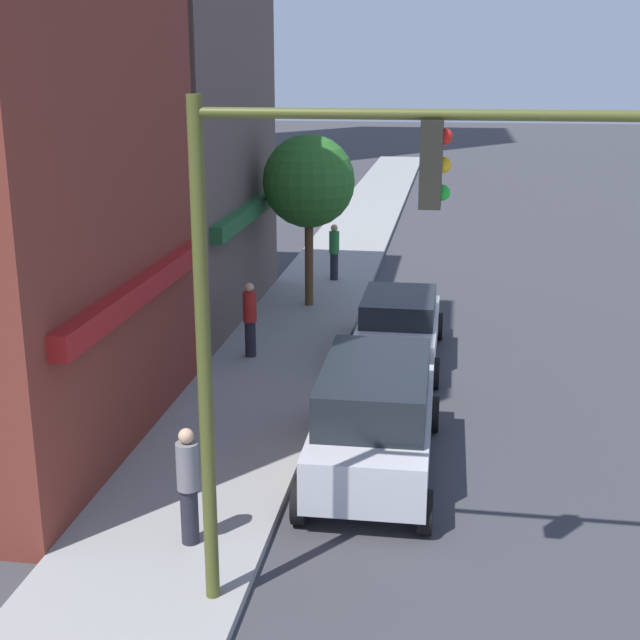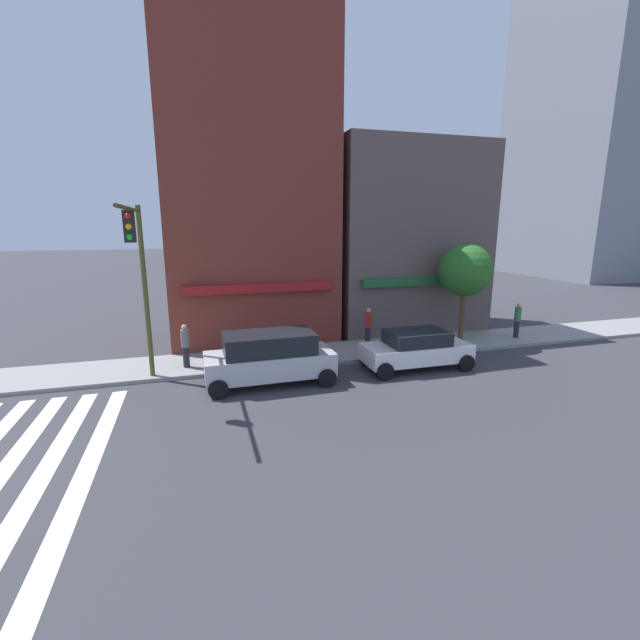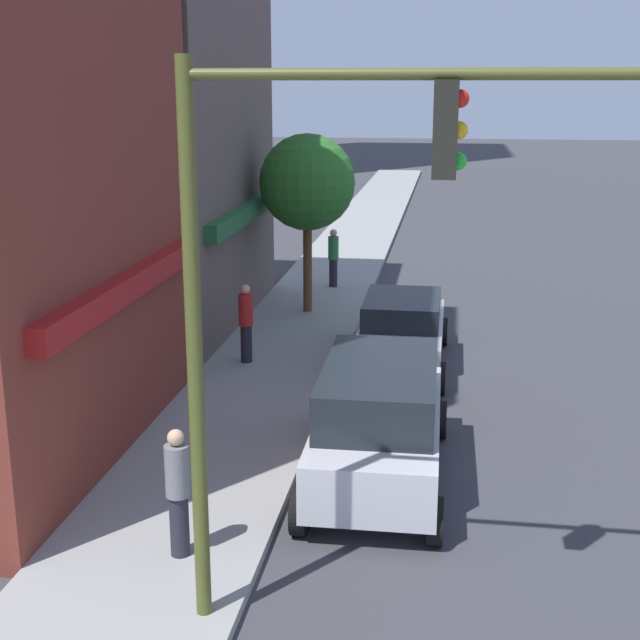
{
  "view_description": "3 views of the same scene",
  "coord_description": "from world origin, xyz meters",
  "px_view_note": "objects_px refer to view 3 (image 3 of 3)",
  "views": [
    {
      "loc": [
        -4.95,
        3.49,
        6.84
      ],
      "look_at": [
        11.42,
        6.0,
        2.0
      ],
      "focal_mm": 50.0,
      "sensor_mm": 36.0,
      "label": 1
    },
    {
      "loc": [
        6.62,
        -10.33,
        5.83
      ],
      "look_at": [
        11.42,
        6.0,
        2.0
      ],
      "focal_mm": 24.0,
      "sensor_mm": 36.0,
      "label": 2
    },
    {
      "loc": [
        -4.13,
        3.67,
        6.21
      ],
      "look_at": [
        11.42,
        6.0,
        2.0
      ],
      "focal_mm": 50.0,
      "sensor_mm": 36.0,
      "label": 3
    }
  ],
  "objects_px": {
    "pedestrian_grey_coat": "(178,490)",
    "pedestrian_red_jacket": "(246,322)",
    "suv_silver": "(379,420)",
    "street_tree": "(307,183)",
    "traffic_signal": "(292,259)",
    "pedestrian_green_top": "(333,257)",
    "sedan_white": "(402,330)"
  },
  "relations": [
    {
      "from": "sedan_white",
      "to": "pedestrian_red_jacket",
      "type": "xyz_separation_m",
      "value": [
        -0.71,
        3.41,
        0.23
      ]
    },
    {
      "from": "pedestrian_green_top",
      "to": "street_tree",
      "type": "bearing_deg",
      "value": 87.13
    },
    {
      "from": "traffic_signal",
      "to": "suv_silver",
      "type": "relative_size",
      "value": 1.37
    },
    {
      "from": "suv_silver",
      "to": "pedestrian_red_jacket",
      "type": "height_order",
      "value": "suv_silver"
    },
    {
      "from": "sedan_white",
      "to": "pedestrian_grey_coat",
      "type": "height_order",
      "value": "pedestrian_grey_coat"
    },
    {
      "from": "pedestrian_grey_coat",
      "to": "street_tree",
      "type": "height_order",
      "value": "street_tree"
    },
    {
      "from": "suv_silver",
      "to": "street_tree",
      "type": "xyz_separation_m",
      "value": [
        10.09,
        2.8,
        2.61
      ]
    },
    {
      "from": "pedestrian_grey_coat",
      "to": "street_tree",
      "type": "distance_m",
      "value": 13.35
    },
    {
      "from": "traffic_signal",
      "to": "sedan_white",
      "type": "distance_m",
      "value": 10.93
    },
    {
      "from": "pedestrian_red_jacket",
      "to": "street_tree",
      "type": "bearing_deg",
      "value": -58.89
    },
    {
      "from": "pedestrian_green_top",
      "to": "pedestrian_grey_coat",
      "type": "distance_m",
      "value": 16.18
    },
    {
      "from": "pedestrian_red_jacket",
      "to": "sedan_white",
      "type": "bearing_deg",
      "value": -129.83
    },
    {
      "from": "sedan_white",
      "to": "pedestrian_grey_coat",
      "type": "distance_m",
      "value": 9.37
    },
    {
      "from": "traffic_signal",
      "to": "suv_silver",
      "type": "xyz_separation_m",
      "value": [
        4.25,
        -0.61,
        -3.39
      ]
    },
    {
      "from": "pedestrian_red_jacket",
      "to": "street_tree",
      "type": "distance_m",
      "value": 5.42
    },
    {
      "from": "traffic_signal",
      "to": "pedestrian_red_jacket",
      "type": "distance_m",
      "value": 10.55
    },
    {
      "from": "sedan_white",
      "to": "pedestrian_red_jacket",
      "type": "distance_m",
      "value": 3.49
    },
    {
      "from": "traffic_signal",
      "to": "suv_silver",
      "type": "bearing_deg",
      "value": -8.12
    },
    {
      "from": "suv_silver",
      "to": "pedestrian_grey_coat",
      "type": "bearing_deg",
      "value": 141.07
    },
    {
      "from": "pedestrian_grey_coat",
      "to": "traffic_signal",
      "type": "bearing_deg",
      "value": 165.01
    },
    {
      "from": "suv_silver",
      "to": "pedestrian_green_top",
      "type": "height_order",
      "value": "suv_silver"
    },
    {
      "from": "suv_silver",
      "to": "pedestrian_green_top",
      "type": "xyz_separation_m",
      "value": [
        13.18,
        2.51,
        0.04
      ]
    },
    {
      "from": "pedestrian_grey_coat",
      "to": "pedestrian_red_jacket",
      "type": "bearing_deg",
      "value": -62.72
    },
    {
      "from": "pedestrian_red_jacket",
      "to": "pedestrian_green_top",
      "type": "relative_size",
      "value": 1.0
    },
    {
      "from": "suv_silver",
      "to": "street_tree",
      "type": "height_order",
      "value": "street_tree"
    },
    {
      "from": "sedan_white",
      "to": "street_tree",
      "type": "bearing_deg",
      "value": 34.7
    },
    {
      "from": "suv_silver",
      "to": "pedestrian_green_top",
      "type": "bearing_deg",
      "value": 10.17
    },
    {
      "from": "suv_silver",
      "to": "street_tree",
      "type": "bearing_deg",
      "value": 14.88
    },
    {
      "from": "pedestrian_green_top",
      "to": "pedestrian_grey_coat",
      "type": "xyz_separation_m",
      "value": [
        -16.18,
        -0.14,
        0.0
      ]
    },
    {
      "from": "pedestrian_green_top",
      "to": "pedestrian_grey_coat",
      "type": "bearing_deg",
      "value": 92.97
    },
    {
      "from": "pedestrian_green_top",
      "to": "street_tree",
      "type": "height_order",
      "value": "street_tree"
    },
    {
      "from": "suv_silver",
      "to": "pedestrian_red_jacket",
      "type": "bearing_deg",
      "value": 31.89
    }
  ]
}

